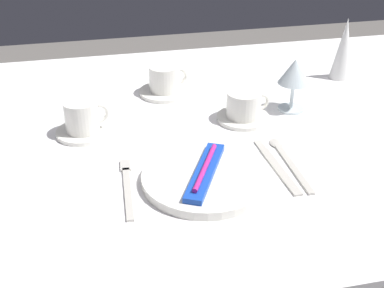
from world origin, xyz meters
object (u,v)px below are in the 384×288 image
object	(u,v)px
fork_outer	(127,185)
dinner_knife	(277,167)
spoon_soup	(286,158)
wine_glass_centre	(294,74)
dinner_plate	(205,178)
coffee_cup_left	(244,104)
coffee_cup_right	(82,116)
napkin_folded	(344,49)
toothbrush_package	(205,171)
coffee_cup_far	(165,78)

from	to	relation	value
fork_outer	dinner_knife	xyz separation A→B (m)	(0.31, -0.00, 0.00)
spoon_soup	wine_glass_centre	bearing A→B (deg)	65.89
dinner_plate	coffee_cup_left	size ratio (longest dim) A/B	2.37
spoon_soup	coffee_cup_left	size ratio (longest dim) A/B	2.07
coffee_cup_right	napkin_folded	size ratio (longest dim) A/B	0.58
fork_outer	wine_glass_centre	size ratio (longest dim) A/B	1.53
fork_outer	napkin_folded	xyz separation A→B (m)	(0.66, 0.42, 0.09)
fork_outer	spoon_soup	bearing A→B (deg)	5.14
toothbrush_package	spoon_soup	xyz separation A→B (m)	(0.19, 0.05, -0.02)
dinner_plate	fork_outer	world-z (taller)	dinner_plate
toothbrush_package	napkin_folded	size ratio (longest dim) A/B	1.16
wine_glass_centre	coffee_cup_far	bearing A→B (deg)	150.14
toothbrush_package	dinner_knife	size ratio (longest dim) A/B	0.93
dinner_knife	wine_glass_centre	xyz separation A→B (m)	(0.13, 0.26, 0.10)
coffee_cup_left	coffee_cup_far	bearing A→B (deg)	129.28
dinner_plate	fork_outer	xyz separation A→B (m)	(-0.15, 0.02, -0.01)
coffee_cup_right	wine_glass_centre	distance (m)	0.52
spoon_soup	napkin_folded	world-z (taller)	napkin_folded
fork_outer	coffee_cup_right	bearing A→B (deg)	107.43
fork_outer	wine_glass_centre	world-z (taller)	wine_glass_centre
wine_glass_centre	napkin_folded	world-z (taller)	napkin_folded
dinner_knife	wine_glass_centre	size ratio (longest dim) A/B	1.62
fork_outer	wine_glass_centre	xyz separation A→B (m)	(0.44, 0.25, 0.10)
coffee_cup_far	napkin_folded	world-z (taller)	napkin_folded
fork_outer	spoon_soup	size ratio (longest dim) A/B	0.94
wine_glass_centre	napkin_folded	xyz separation A→B (m)	(0.22, 0.17, -0.01)
dinner_plate	napkin_folded	bearing A→B (deg)	40.90
spoon_soup	coffee_cup_far	world-z (taller)	coffee_cup_far
wine_glass_centre	dinner_knife	bearing A→B (deg)	-117.38
toothbrush_package	fork_outer	distance (m)	0.16
coffee_cup_left	coffee_cup_far	xyz separation A→B (m)	(-0.16, 0.20, 0.00)
coffee_cup_left	napkin_folded	xyz separation A→B (m)	(0.35, 0.20, 0.05)
coffee_cup_right	toothbrush_package	bearing A→B (deg)	-48.26
dinner_knife	napkin_folded	size ratio (longest dim) A/B	1.25
toothbrush_package	dinner_knife	world-z (taller)	toothbrush_package
toothbrush_package	fork_outer	world-z (taller)	toothbrush_package
coffee_cup_far	spoon_soup	bearing A→B (deg)	-63.66
coffee_cup_right	napkin_folded	world-z (taller)	napkin_folded
dinner_plate	napkin_folded	distance (m)	0.68
coffee_cup_right	wine_glass_centre	xyz separation A→B (m)	(0.52, 0.02, 0.05)
dinner_plate	coffee_cup_far	world-z (taller)	coffee_cup_far
dinner_knife	dinner_plate	bearing A→B (deg)	-174.07
coffee_cup_left	wine_glass_centre	bearing A→B (deg)	11.51
dinner_plate	fork_outer	distance (m)	0.15
wine_glass_centre	spoon_soup	bearing A→B (deg)	-114.11
toothbrush_package	coffee_cup_right	xyz separation A→B (m)	(-0.23, 0.26, 0.02)
fork_outer	coffee_cup_left	xyz separation A→B (m)	(0.31, 0.23, 0.04)
dinner_knife	coffee_cup_far	world-z (taller)	coffee_cup_far
coffee_cup_right	spoon_soup	bearing A→B (deg)	-26.25
fork_outer	napkin_folded	distance (m)	0.79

